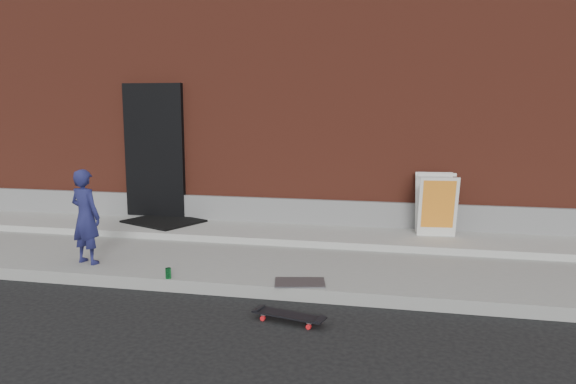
% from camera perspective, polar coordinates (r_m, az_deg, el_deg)
% --- Properties ---
extents(ground, '(80.00, 80.00, 0.00)m').
position_cam_1_polar(ground, '(6.47, -3.16, -10.77)').
color(ground, black).
rests_on(ground, ground).
extents(sidewalk, '(20.00, 3.00, 0.15)m').
position_cam_1_polar(sidewalk, '(7.83, -0.25, -6.65)').
color(sidewalk, gray).
rests_on(sidewalk, ground).
extents(apron, '(20.00, 1.20, 0.10)m').
position_cam_1_polar(apron, '(8.66, 1.03, -4.29)').
color(apron, gray).
rests_on(apron, sidewalk).
extents(building, '(20.00, 8.10, 5.00)m').
position_cam_1_polar(building, '(12.97, 5.05, 10.29)').
color(building, maroon).
rests_on(building, ground).
extents(child, '(0.51, 0.40, 1.22)m').
position_cam_1_polar(child, '(7.61, -19.88, -2.37)').
color(child, '#1A1C4B').
rests_on(child, sidewalk).
extents(skateboard, '(0.76, 0.35, 0.08)m').
position_cam_1_polar(skateboard, '(5.79, 0.07, -12.45)').
color(skateboard, red).
rests_on(skateboard, ground).
extents(pizza_sign, '(0.62, 0.71, 0.93)m').
position_cam_1_polar(pizza_sign, '(8.58, 14.82, -1.21)').
color(pizza_sign, silver).
rests_on(pizza_sign, apron).
extents(soda_can, '(0.09, 0.09, 0.13)m').
position_cam_1_polar(soda_can, '(6.80, -12.07, -8.07)').
color(soda_can, '#1A8238').
rests_on(soda_can, sidewalk).
extents(doormat, '(1.40, 1.30, 0.03)m').
position_cam_1_polar(doormat, '(9.50, -12.52, -2.91)').
color(doormat, black).
rests_on(doormat, apron).
extents(utility_plate, '(0.63, 0.47, 0.02)m').
position_cam_1_polar(utility_plate, '(6.50, 1.21, -9.18)').
color(utility_plate, '#4C4C50').
rests_on(utility_plate, sidewalk).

